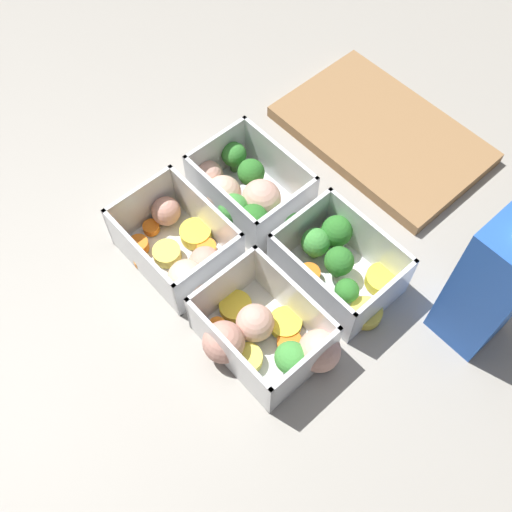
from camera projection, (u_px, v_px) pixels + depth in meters
The scene contains 7 objects.
ground_plane at pixel (256, 266), 0.74m from camera, with size 4.00×4.00×0.00m, color gray.
container_near_left at pixel (180, 249), 0.73m from camera, with size 0.15×0.11×0.07m.
container_near_right at pixel (266, 337), 0.67m from camera, with size 0.17×0.13×0.07m.
container_far_left at pixel (244, 192), 0.76m from camera, with size 0.16×0.11×0.07m.
container_far_right at pixel (339, 263), 0.71m from camera, with size 0.15×0.11×0.07m.
juice_carton at pixel (490, 287), 0.62m from camera, with size 0.07×0.07×0.20m.
cutting_board at pixel (382, 134), 0.84m from camera, with size 0.28×0.18×0.02m.
Camera 1 is at (0.27, -0.25, 0.64)m, focal length 42.00 mm.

